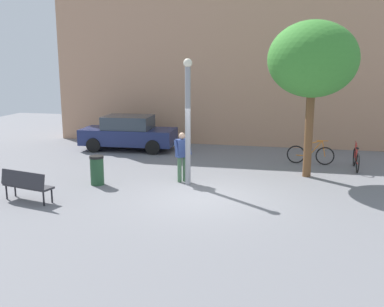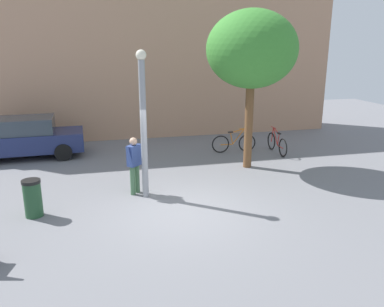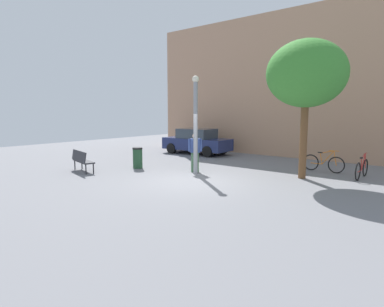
{
  "view_description": "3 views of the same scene",
  "coord_description": "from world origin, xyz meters",
  "px_view_note": "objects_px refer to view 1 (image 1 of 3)",
  "views": [
    {
      "loc": [
        2.39,
        -12.5,
        4.01
      ],
      "look_at": [
        -0.49,
        0.43,
        1.21
      ],
      "focal_mm": 41.64,
      "sensor_mm": 36.0,
      "label": 1
    },
    {
      "loc": [
        -1.93,
        -9.09,
        4.17
      ],
      "look_at": [
        0.4,
        0.58,
        1.36
      ],
      "focal_mm": 36.16,
      "sensor_mm": 36.0,
      "label": 2
    },
    {
      "loc": [
        7.68,
        -9.35,
        2.64
      ],
      "look_at": [
        -0.07,
        0.09,
        1.03
      ],
      "focal_mm": 30.54,
      "sensor_mm": 36.0,
      "label": 3
    }
  ],
  "objects_px": {
    "bicycle_orange": "(311,154)",
    "trash_bin": "(97,170)",
    "bicycle_red": "(356,159)",
    "plaza_tree": "(313,60)",
    "lamppost": "(188,117)",
    "person_by_lamppost": "(182,154)",
    "parked_car_navy": "(128,133)",
    "park_bench": "(26,183)"
  },
  "relations": [
    {
      "from": "lamppost",
      "to": "parked_car_navy",
      "type": "relative_size",
      "value": 0.95
    },
    {
      "from": "person_by_lamppost",
      "to": "bicycle_red",
      "type": "distance_m",
      "value": 6.69
    },
    {
      "from": "bicycle_red",
      "to": "trash_bin",
      "type": "distance_m",
      "value": 9.45
    },
    {
      "from": "lamppost",
      "to": "bicycle_orange",
      "type": "distance_m",
      "value": 5.88
    },
    {
      "from": "bicycle_red",
      "to": "parked_car_navy",
      "type": "distance_m",
      "value": 9.71
    },
    {
      "from": "bicycle_orange",
      "to": "parked_car_navy",
      "type": "distance_m",
      "value": 8.04
    },
    {
      "from": "lamppost",
      "to": "person_by_lamppost",
      "type": "height_order",
      "value": "lamppost"
    },
    {
      "from": "lamppost",
      "to": "plaza_tree",
      "type": "xyz_separation_m",
      "value": [
        3.83,
        1.92,
        1.79
      ]
    },
    {
      "from": "bicycle_red",
      "to": "bicycle_orange",
      "type": "bearing_deg",
      "value": 162.87
    },
    {
      "from": "bicycle_orange",
      "to": "bicycle_red",
      "type": "bearing_deg",
      "value": -17.13
    },
    {
      "from": "plaza_tree",
      "to": "bicycle_orange",
      "type": "bearing_deg",
      "value": 84.2
    },
    {
      "from": "park_bench",
      "to": "trash_bin",
      "type": "xyz_separation_m",
      "value": [
        1.23,
        2.12,
        -0.06
      ]
    },
    {
      "from": "bicycle_orange",
      "to": "plaza_tree",
      "type": "bearing_deg",
      "value": -95.8
    },
    {
      "from": "person_by_lamppost",
      "to": "bicycle_orange",
      "type": "distance_m",
      "value": 5.62
    },
    {
      "from": "trash_bin",
      "to": "bicycle_orange",
      "type": "bearing_deg",
      "value": 33.25
    },
    {
      "from": "lamppost",
      "to": "person_by_lamppost",
      "type": "xyz_separation_m",
      "value": [
        -0.27,
        0.29,
        -1.25
      ]
    },
    {
      "from": "lamppost",
      "to": "parked_car_navy",
      "type": "bearing_deg",
      "value": 128.05
    },
    {
      "from": "bicycle_orange",
      "to": "person_by_lamppost",
      "type": "bearing_deg",
      "value": -140.13
    },
    {
      "from": "plaza_tree",
      "to": "parked_car_navy",
      "type": "xyz_separation_m",
      "value": [
        -7.75,
        3.09,
        -3.23
      ]
    },
    {
      "from": "plaza_tree",
      "to": "lamppost",
      "type": "bearing_deg",
      "value": -153.31
    },
    {
      "from": "bicycle_red",
      "to": "parked_car_navy",
      "type": "relative_size",
      "value": 0.42
    },
    {
      "from": "person_by_lamppost",
      "to": "bicycle_orange",
      "type": "relative_size",
      "value": 0.92
    },
    {
      "from": "parked_car_navy",
      "to": "lamppost",
      "type": "bearing_deg",
      "value": -51.95
    },
    {
      "from": "person_by_lamppost",
      "to": "bicycle_orange",
      "type": "bearing_deg",
      "value": 39.87
    },
    {
      "from": "bicycle_orange",
      "to": "parked_car_navy",
      "type": "bearing_deg",
      "value": 171.9
    },
    {
      "from": "lamppost",
      "to": "plaza_tree",
      "type": "bearing_deg",
      "value": 26.69
    },
    {
      "from": "bicycle_orange",
      "to": "trash_bin",
      "type": "height_order",
      "value": "bicycle_orange"
    },
    {
      "from": "lamppost",
      "to": "bicycle_red",
      "type": "height_order",
      "value": "lamppost"
    },
    {
      "from": "lamppost",
      "to": "park_bench",
      "type": "bearing_deg",
      "value": -146.02
    },
    {
      "from": "bicycle_red",
      "to": "trash_bin",
      "type": "xyz_separation_m",
      "value": [
        -8.54,
        -4.04,
        0.1
      ]
    },
    {
      "from": "bicycle_orange",
      "to": "park_bench",
      "type": "bearing_deg",
      "value": -140.75
    },
    {
      "from": "plaza_tree",
      "to": "trash_bin",
      "type": "xyz_separation_m",
      "value": [
        -6.72,
        -2.58,
        -3.52
      ]
    },
    {
      "from": "bicycle_orange",
      "to": "trash_bin",
      "type": "relative_size",
      "value": 1.88
    },
    {
      "from": "person_by_lamppost",
      "to": "bicycle_red",
      "type": "xyz_separation_m",
      "value": [
        5.91,
        3.09,
        -0.58
      ]
    },
    {
      "from": "plaza_tree",
      "to": "parked_car_navy",
      "type": "height_order",
      "value": "plaza_tree"
    },
    {
      "from": "person_by_lamppost",
      "to": "trash_bin",
      "type": "bearing_deg",
      "value": -160.07
    },
    {
      "from": "plaza_tree",
      "to": "bicycle_red",
      "type": "height_order",
      "value": "plaza_tree"
    },
    {
      "from": "person_by_lamppost",
      "to": "plaza_tree",
      "type": "xyz_separation_m",
      "value": [
        4.09,
        1.63,
        3.04
      ]
    },
    {
      "from": "person_by_lamppost",
      "to": "parked_car_navy",
      "type": "distance_m",
      "value": 5.97
    },
    {
      "from": "bicycle_orange",
      "to": "trash_bin",
      "type": "xyz_separation_m",
      "value": [
        -6.92,
        -4.54,
        0.1
      ]
    },
    {
      "from": "park_bench",
      "to": "parked_car_navy",
      "type": "xyz_separation_m",
      "value": [
        0.2,
        7.79,
        0.23
      ]
    },
    {
      "from": "park_bench",
      "to": "plaza_tree",
      "type": "distance_m",
      "value": 9.86
    }
  ]
}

